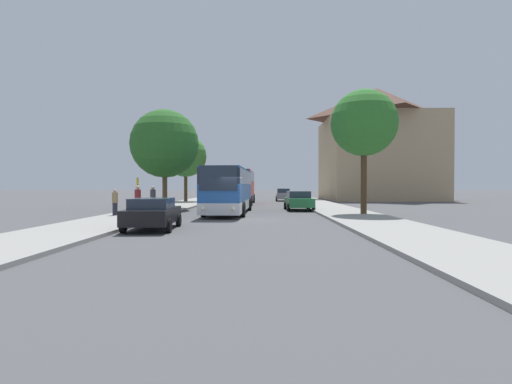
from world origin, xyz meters
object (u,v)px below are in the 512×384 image
Objects in this scene: pedestrian_walking_back at (153,199)px; parked_car_right_far at (283,195)px; parked_car_right_near at (299,200)px; tree_left_far at (186,156)px; bus_middle at (240,186)px; parked_car_left_curb at (153,213)px; bus_stop_sign at (138,191)px; tree_left_near at (165,144)px; bus_front at (229,190)px; pedestrian_waiting_near at (138,201)px; tree_right_near at (364,123)px; pedestrian_waiting_far at (115,202)px.

parked_car_right_far is at bearing 83.62° from pedestrian_walking_back.
parked_car_right_near is 0.61× the size of tree_left_far.
bus_middle is 24.89m from parked_car_left_curb.
bus_middle is at bearing 80.87° from parked_car_left_curb.
bus_stop_sign is at bearing 68.64° from parked_car_right_far.
parked_car_left_curb is at bearing -78.31° from tree_left_near.
parked_car_right_far is at bearing 23.06° from tree_left_far.
bus_front is 5.37m from pedestrian_walking_back.
tree_left_near is (-5.73, 4.50, 3.76)m from bus_front.
bus_middle is 2.72× the size of parked_car_left_curb.
parked_car_right_far is at bearing -69.15° from pedestrian_waiting_near.
parked_car_left_curb is at bearing -144.36° from tree_right_near.
pedestrian_walking_back is 0.22× the size of tree_right_near.
tree_left_far reaches higher than pedestrian_walking_back.
bus_middle reaches higher than parked_car_right_near.
tree_right_near reaches higher than pedestrian_waiting_far.
parked_car_left_curb is 29.42m from tree_left_far.
pedestrian_walking_back is at bearing 102.25° from parked_car_left_curb.
parked_car_right_far is 30.32m from pedestrian_waiting_near.
pedestrian_waiting_far is at bearing -97.42° from tree_left_near.
bus_stop_sign is at bearing -87.74° from tree_left_far.
tree_right_near reaches higher than tree_left_far.
parked_car_right_near is 12.84m from bus_stop_sign.
tree_left_far reaches higher than parked_car_right_near.
tree_right_near reaches higher than tree_left_near.
parked_car_right_near is at bearing 37.14° from bus_front.
bus_stop_sign reaches higher than pedestrian_walking_back.
bus_stop_sign is 1.19m from pedestrian_walking_back.
tree_left_near is at bearing -45.04° from pedestrian_waiting_near.
parked_car_left_curb is at bearing 78.63° from parked_car_right_far.
pedestrian_walking_back is (-2.34, 8.57, 0.32)m from parked_car_left_curb.
parked_car_left_curb is 2.37× the size of pedestrian_waiting_near.
pedestrian_walking_back is at bearing -106.29° from bus_middle.
pedestrian_walking_back is 7.84m from tree_left_near.
tree_right_near reaches higher than bus_stop_sign.
tree_left_near is at bearing 112.30° from pedestrian_walking_back.
bus_front is 6.59m from parked_car_right_near.
pedestrian_waiting_far is at bearing 67.76° from parked_car_right_far.
tree_left_near is (-0.81, 9.85, 4.37)m from pedestrian_waiting_near.
tree_right_near is (11.69, 8.38, 5.34)m from parked_car_left_curb.
tree_left_near reaches higher than bus_stop_sign.
pedestrian_waiting_near is 1.13× the size of pedestrian_waiting_far.
bus_stop_sign reaches higher than parked_car_right_far.
bus_front is 10.88m from parked_car_left_curb.
bus_stop_sign is at bearing -126.90° from pedestrian_walking_back.
pedestrian_waiting_near is (-10.07, -28.60, 0.27)m from parked_car_right_far.
parked_car_right_near is 0.58× the size of tree_left_near.
bus_stop_sign is 21.20m from tree_left_far.
parked_car_right_near is at bearing -62.17° from bus_middle.
tree_left_near is at bearing 98.69° from parked_car_left_curb.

